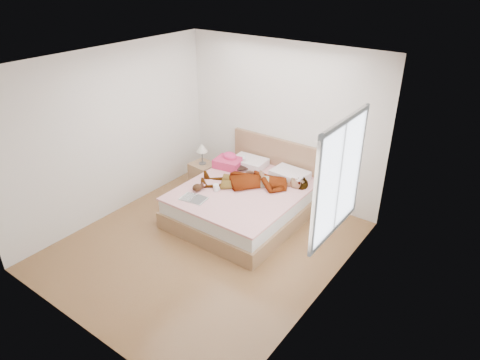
{
  "coord_description": "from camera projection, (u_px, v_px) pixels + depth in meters",
  "views": [
    {
      "loc": [
        3.38,
        -3.78,
        3.69
      ],
      "look_at": [
        0.0,
        0.85,
        0.7
      ],
      "focal_mm": 32.0,
      "sensor_mm": 36.0,
      "label": 1
    }
  ],
  "objects": [
    {
      "name": "towel",
      "position": [
        229.0,
        161.0,
        7.27
      ],
      "size": [
        0.51,
        0.43,
        0.24
      ],
      "color": "#DE3C6A",
      "rests_on": "bed"
    },
    {
      "name": "phone",
      "position": [
        244.0,
        157.0,
        7.19
      ],
      "size": [
        0.09,
        0.11,
        0.06
      ],
      "primitive_type": "cube",
      "rotation": [
        0.44,
        0.0,
        0.56
      ],
      "color": "silver",
      "rests_on": "bed"
    },
    {
      "name": "coffee_mug",
      "position": [
        216.0,
        188.0,
        6.54
      ],
      "size": [
        0.13,
        0.1,
        0.1
      ],
      "color": "white",
      "rests_on": "bed"
    },
    {
      "name": "room_shell",
      "position": [
        339.0,
        178.0,
        4.77
      ],
      "size": [
        4.0,
        4.0,
        4.0
      ],
      "color": "white",
      "rests_on": "ground"
    },
    {
      "name": "nightstand",
      "position": [
        203.0,
        174.0,
        7.54
      ],
      "size": [
        0.45,
        0.41,
        0.87
      ],
      "color": "olive",
      "rests_on": "ground"
    },
    {
      "name": "magazine",
      "position": [
        194.0,
        198.0,
        6.33
      ],
      "size": [
        0.42,
        0.31,
        0.02
      ],
      "color": "white",
      "rests_on": "bed"
    },
    {
      "name": "ground",
      "position": [
        205.0,
        245.0,
        6.18
      ],
      "size": [
        4.0,
        4.0,
        0.0
      ],
      "primitive_type": "plane",
      "color": "#57311B",
      "rests_on": "ground"
    },
    {
      "name": "woman",
      "position": [
        255.0,
        178.0,
        6.67
      ],
      "size": [
        1.77,
        1.43,
        0.23
      ],
      "primitive_type": "imported",
      "rotation": [
        0.0,
        0.0,
        -1.01
      ],
      "color": "white",
      "rests_on": "bed"
    },
    {
      "name": "bed",
      "position": [
        247.0,
        199.0,
        6.79
      ],
      "size": [
        1.8,
        2.08,
        1.0
      ],
      "color": "brown",
      "rests_on": "ground"
    },
    {
      "name": "plush_toy",
      "position": [
        198.0,
        187.0,
        6.53
      ],
      "size": [
        0.18,
        0.22,
        0.11
      ],
      "color": "black",
      "rests_on": "bed"
    },
    {
      "name": "hair",
      "position": [
        242.0,
        163.0,
        7.33
      ],
      "size": [
        0.49,
        0.59,
        0.08
      ],
      "primitive_type": "ellipsoid",
      "rotation": [
        0.0,
        0.0,
        0.03
      ],
      "color": "black",
      "rests_on": "bed"
    }
  ]
}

